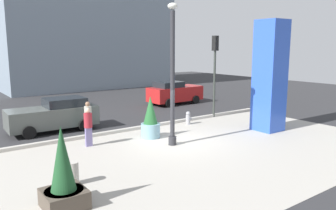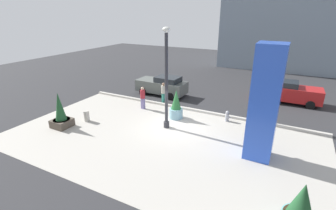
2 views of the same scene
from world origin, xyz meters
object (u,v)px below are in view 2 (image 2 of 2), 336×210
(fire_hydrant, at_px, (227,116))
(pedestrian_on_sidewalk, at_px, (143,97))
(potted_plant_curbside, at_px, (300,210))
(car_curb_east, at_px, (291,92))
(art_pillar_blue, at_px, (265,104))
(car_far_lane, at_px, (162,85))
(lamp_post, at_px, (166,82))
(concrete_bollard, at_px, (87,116))
(pedestrian_by_curb, at_px, (163,92))
(traffic_light_far_side, at_px, (276,75))
(potted_plant_near_left, at_px, (61,114))
(potted_plant_mid_plaza, at_px, (176,106))

(fire_hydrant, relative_size, pedestrian_on_sidewalk, 0.43)
(potted_plant_curbside, relative_size, car_curb_east, 0.44)
(art_pillar_blue, height_order, car_curb_east, art_pillar_blue)
(fire_hydrant, distance_m, car_curb_east, 6.99)
(car_far_lane, relative_size, car_curb_east, 1.05)
(lamp_post, xyz_separation_m, pedestrian_on_sidewalk, (-3.10, 2.05, -2.05))
(lamp_post, bearing_deg, fire_hydrant, 40.54)
(fire_hydrant, distance_m, concrete_bollard, 9.48)
(art_pillar_blue, bearing_deg, potted_plant_curbside, -65.21)
(potted_plant_curbside, height_order, car_curb_east, potted_plant_curbside)
(fire_hydrant, height_order, pedestrian_by_curb, pedestrian_by_curb)
(fire_hydrant, bearing_deg, concrete_bollard, -152.57)
(car_far_lane, height_order, pedestrian_by_curb, car_far_lane)
(car_curb_east, bearing_deg, pedestrian_by_curb, -152.09)
(art_pillar_blue, xyz_separation_m, car_curb_east, (1.07, 9.50, -1.97))
(car_curb_east, bearing_deg, traffic_light_far_side, -100.51)
(concrete_bollard, xyz_separation_m, car_far_lane, (1.81, 7.33, 0.48))
(lamp_post, bearing_deg, potted_plant_near_left, -153.31)
(pedestrian_on_sidewalk, bearing_deg, car_curb_east, 33.95)
(lamp_post, distance_m, car_curb_east, 11.24)
(concrete_bollard, bearing_deg, art_pillar_blue, 4.41)
(potted_plant_mid_plaza, xyz_separation_m, fire_hydrant, (3.29, 1.11, -0.50))
(car_curb_east, relative_size, pedestrian_by_curb, 2.55)
(lamp_post, xyz_separation_m, art_pillar_blue, (5.71, -0.79, -0.15))
(potted_plant_near_left, relative_size, pedestrian_on_sidewalk, 1.34)
(traffic_light_far_side, relative_size, car_curb_east, 1.16)
(potted_plant_near_left, distance_m, car_far_lane, 9.09)
(potted_plant_mid_plaza, bearing_deg, car_curb_east, 45.84)
(potted_plant_mid_plaza, relative_size, pedestrian_on_sidewalk, 1.18)
(potted_plant_mid_plaza, relative_size, concrete_bollard, 2.72)
(fire_hydrant, bearing_deg, pedestrian_on_sidewalk, -173.84)
(concrete_bollard, bearing_deg, potted_plant_mid_plaza, 32.43)
(pedestrian_by_curb, bearing_deg, art_pillar_blue, -30.24)
(art_pillar_blue, distance_m, car_far_lane, 11.37)
(fire_hydrant, height_order, car_curb_east, car_curb_east)
(traffic_light_far_side, bearing_deg, potted_plant_near_left, -151.63)
(car_far_lane, relative_size, pedestrian_on_sidewalk, 2.61)
(art_pillar_blue, bearing_deg, fire_hydrant, 125.51)
(fire_hydrant, bearing_deg, potted_plant_curbside, -60.02)
(potted_plant_mid_plaza, bearing_deg, art_pillar_blue, -22.54)
(car_far_lane, relative_size, pedestrian_by_curb, 2.67)
(art_pillar_blue, height_order, potted_plant_near_left, art_pillar_blue)
(potted_plant_mid_plaza, height_order, concrete_bollard, potted_plant_mid_plaza)
(concrete_bollard, relative_size, car_far_lane, 0.17)
(lamp_post, distance_m, pedestrian_by_curb, 4.98)
(lamp_post, distance_m, potted_plant_near_left, 7.04)
(art_pillar_blue, relative_size, potted_plant_near_left, 2.48)
(art_pillar_blue, relative_size, pedestrian_by_curb, 3.38)
(fire_hydrant, distance_m, pedestrian_by_curb, 5.66)
(lamp_post, relative_size, pedestrian_on_sidewalk, 3.58)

